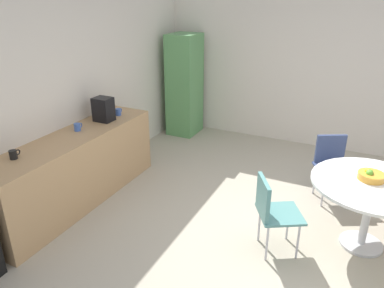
% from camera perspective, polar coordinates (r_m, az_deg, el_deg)
% --- Properties ---
extents(ground_plane, '(6.00, 6.00, 0.00)m').
position_cam_1_polar(ground_plane, '(4.21, 14.95, -14.97)').
color(ground_plane, '#B2A893').
extents(wall_back, '(6.00, 0.10, 2.60)m').
position_cam_1_polar(wall_back, '(4.95, -19.67, 7.20)').
color(wall_back, silver).
rests_on(wall_back, ground_plane).
extents(wall_side_right, '(0.10, 6.00, 2.60)m').
position_cam_1_polar(wall_side_right, '(6.46, 21.73, 10.37)').
color(wall_side_right, silver).
rests_on(wall_side_right, ground_plane).
extents(counter_block, '(2.51, 0.60, 0.90)m').
position_cam_1_polar(counter_block, '(4.82, -17.62, -3.78)').
color(counter_block, tan).
rests_on(counter_block, ground_plane).
extents(locker_cabinet, '(0.60, 0.50, 1.83)m').
position_cam_1_polar(locker_cabinet, '(6.79, -1.17, 9.18)').
color(locker_cabinet, '#599959').
rests_on(locker_cabinet, ground_plane).
extents(round_table, '(1.21, 1.21, 0.76)m').
position_cam_1_polar(round_table, '(4.14, 26.25, -6.94)').
color(round_table, silver).
rests_on(round_table, ground_plane).
extents(chair_teal, '(0.57, 0.57, 0.83)m').
position_cam_1_polar(chair_teal, '(3.80, 12.26, -9.60)').
color(chair_teal, silver).
rests_on(chair_teal, ground_plane).
extents(chair_navy, '(0.57, 0.57, 0.83)m').
position_cam_1_polar(chair_navy, '(5.01, 20.98, -2.34)').
color(chair_navy, silver).
rests_on(chair_navy, ground_plane).
extents(fruit_bowl, '(0.26, 0.26, 0.11)m').
position_cam_1_polar(fruit_bowl, '(4.12, 26.14, -4.46)').
color(fruit_bowl, gold).
rests_on(fruit_bowl, round_table).
extents(mug_white, '(0.13, 0.08, 0.09)m').
position_cam_1_polar(mug_white, '(4.79, -17.44, 2.55)').
color(mug_white, '#3F66BF').
rests_on(mug_white, counter_block).
extents(mug_green, '(0.13, 0.08, 0.09)m').
position_cam_1_polar(mug_green, '(4.24, -26.10, -1.48)').
color(mug_green, black).
rests_on(mug_green, counter_block).
extents(mug_red, '(0.13, 0.08, 0.09)m').
position_cam_1_polar(mug_red, '(5.25, -11.44, 4.94)').
color(mug_red, '#3F66BF').
rests_on(mug_red, counter_block).
extents(coffee_maker, '(0.20, 0.24, 0.32)m').
position_cam_1_polar(coffee_maker, '(5.03, -13.67, 5.28)').
color(coffee_maker, black).
rests_on(coffee_maker, counter_block).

